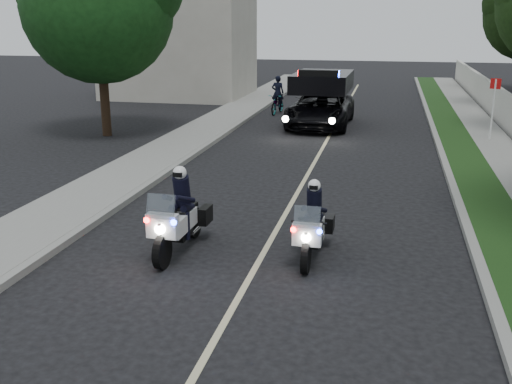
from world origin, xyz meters
TOP-DOWN VIEW (x-y plane):
  - ground at (0.00, 0.00)m, footprint 120.00×120.00m
  - curb_right at (4.10, 10.00)m, footprint 0.20×60.00m
  - grass_verge at (4.80, 10.00)m, footprint 1.20×60.00m
  - curb_left at (-4.10, 10.00)m, footprint 0.20×60.00m
  - sidewalk_left at (-5.20, 10.00)m, footprint 2.00×60.00m
  - building_far at (-10.00, 26.00)m, footprint 8.00×6.00m
  - lane_marking at (0.00, 10.00)m, footprint 0.12×50.00m
  - police_moto_left at (-1.66, 2.75)m, footprint 0.77×2.06m
  - police_moto_right at (0.96, 3.03)m, footprint 0.65×1.83m
  - police_suv at (-0.63, 17.72)m, footprint 2.62×5.52m
  - bicycle at (-3.09, 20.73)m, footprint 0.81×1.87m
  - cyclist at (-3.09, 20.73)m, footprint 0.62×0.44m
  - sign_post at (6.00, 15.45)m, footprint 0.51×0.51m
  - tree_left_near at (-8.69, 13.68)m, footprint 6.37×6.37m
  - tree_left_far at (-9.88, 26.47)m, footprint 9.05×9.05m

SIDE VIEW (x-z plane):
  - ground at x=0.00m, z-range 0.00..0.00m
  - police_moto_left at x=-1.66m, z-range -0.87..0.87m
  - police_moto_right at x=0.96m, z-range -0.78..0.78m
  - police_suv at x=-0.63m, z-range -1.33..1.33m
  - bicycle at x=-3.09m, z-range -0.47..0.47m
  - cyclist at x=-3.09m, z-range -0.82..0.82m
  - sign_post at x=6.00m, z-range -1.24..1.24m
  - tree_left_near at x=-8.69m, z-range -4.75..4.75m
  - tree_left_far at x=-9.88m, z-range -5.82..5.82m
  - lane_marking at x=0.00m, z-range 0.00..0.01m
  - curb_right at x=4.10m, z-range 0.00..0.15m
  - curb_left at x=-4.10m, z-range 0.00..0.15m
  - grass_verge at x=4.80m, z-range 0.00..0.16m
  - sidewalk_left at x=-5.20m, z-range 0.00..0.16m
  - building_far at x=-10.00m, z-range 0.00..7.00m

